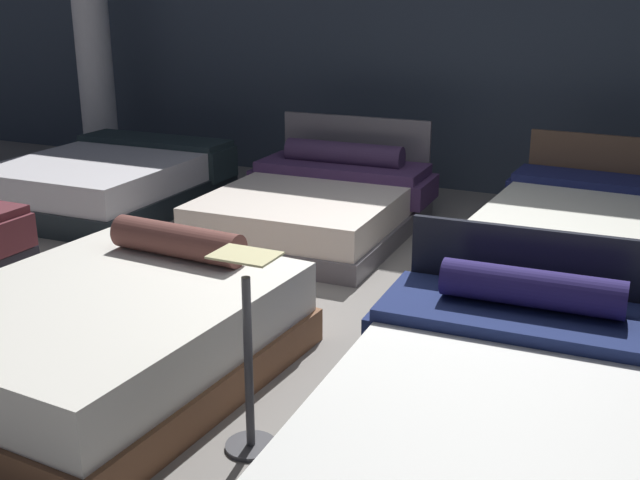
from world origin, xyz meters
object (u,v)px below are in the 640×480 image
price_sign (249,378)px  support_pillar (90,13)px  bed_1 (106,334)px  bed_4 (110,181)px  bed_5 (318,205)px  bed_6 (593,236)px  bed_2 (502,417)px

price_sign → support_pillar: bearing=136.0°
bed_1 → price_sign: bearing=-11.3°
bed_1 → bed_4: 3.60m
bed_1 → bed_5: 2.87m
bed_1 → support_pillar: (-3.51, 4.13, 1.50)m
bed_1 → support_pillar: support_pillar is taller
price_sign → bed_1: bearing=165.5°
bed_4 → support_pillar: (-1.23, 1.35, 1.50)m
bed_1 → bed_6: bearing=56.1°
support_pillar → bed_4: bearing=-47.5°
bed_5 → support_pillar: size_ratio=0.59×
bed_2 → bed_5: bearing=126.1°
bed_1 → bed_5: bearing=95.0°
bed_4 → support_pillar: bearing=131.4°
bed_4 → bed_1: bearing=-51.9°
bed_1 → support_pillar: size_ratio=0.58×
bed_5 → bed_4: bearing=-179.6°
bed_4 → bed_5: bearing=1.1°
bed_4 → bed_6: bearing=-0.0°
bed_2 → bed_5: size_ratio=1.06×
bed_4 → bed_6: (4.45, 0.09, 0.02)m
bed_4 → bed_5: bed_5 is taller
support_pillar → bed_1: bearing=-49.6°
price_sign → support_pillar: (-4.56, 4.40, 1.39)m
bed_1 → bed_2: 2.11m
bed_1 → bed_2: bed_2 is taller
bed_2 → bed_6: bed_6 is taller
bed_4 → price_sign: size_ratio=2.24×
bed_2 → price_sign: price_sign is taller
bed_4 → support_pillar: support_pillar is taller
bed_4 → bed_5: (2.18, 0.09, -0.01)m
bed_1 → price_sign: price_sign is taller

